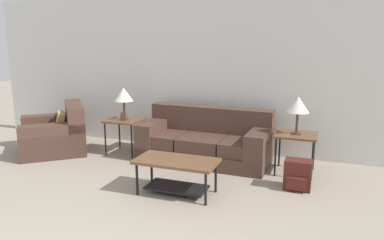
{
  "coord_description": "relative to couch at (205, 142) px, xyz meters",
  "views": [
    {
      "loc": [
        1.73,
        -1.27,
        1.89
      ],
      "look_at": [
        0.0,
        3.41,
        0.8
      ],
      "focal_mm": 35.0,
      "sensor_mm": 36.0,
      "label": 1
    }
  ],
  "objects": [
    {
      "name": "table_lamp_right",
      "position": [
        1.37,
        -0.09,
        0.69
      ],
      "size": [
        0.31,
        0.31,
        0.53
      ],
      "color": "#472D1E",
      "rests_on": "side_table_right"
    },
    {
      "name": "couch",
      "position": [
        0.0,
        0.0,
        0.0
      ],
      "size": [
        2.04,
        0.94,
        0.82
      ],
      "color": "#4C3328",
      "rests_on": "ground_plane"
    },
    {
      "name": "picture_frame",
      "position": [
        -1.35,
        -0.17,
        0.35
      ],
      "size": [
        0.1,
        0.04,
        0.13
      ],
      "color": "#4C3828",
      "rests_on": "side_table_left"
    },
    {
      "name": "side_table_left",
      "position": [
        -1.38,
        -0.09,
        0.22
      ],
      "size": [
        0.57,
        0.52,
        0.58
      ],
      "color": "brown",
      "rests_on": "ground_plane"
    },
    {
      "name": "armchair",
      "position": [
        -2.54,
        -0.4,
        -0.01
      ],
      "size": [
        1.48,
        1.49,
        0.8
      ],
      "color": "#4C3328",
      "rests_on": "ground_plane"
    },
    {
      "name": "coffee_table",
      "position": [
        0.07,
        -1.34,
        0.03
      ],
      "size": [
        1.01,
        0.52,
        0.44
      ],
      "color": "brown",
      "rests_on": "ground_plane"
    },
    {
      "name": "wall_back",
      "position": [
        0.04,
        0.64,
        1.0
      ],
      "size": [
        9.0,
        0.06,
        2.6
      ],
      "color": "silver",
      "rests_on": "ground_plane"
    },
    {
      "name": "table_lamp_left",
      "position": [
        -1.38,
        -0.09,
        0.69
      ],
      "size": [
        0.31,
        0.31,
        0.53
      ],
      "color": "#472D1E",
      "rests_on": "side_table_left"
    },
    {
      "name": "backpack",
      "position": [
        1.47,
        -0.68,
        -0.11
      ],
      "size": [
        0.34,
        0.31,
        0.39
      ],
      "color": "#4C1E19",
      "rests_on": "ground_plane"
    },
    {
      "name": "side_table_right",
      "position": [
        1.37,
        -0.09,
        0.22
      ],
      "size": [
        0.57,
        0.52,
        0.58
      ],
      "color": "brown",
      "rests_on": "ground_plane"
    }
  ]
}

